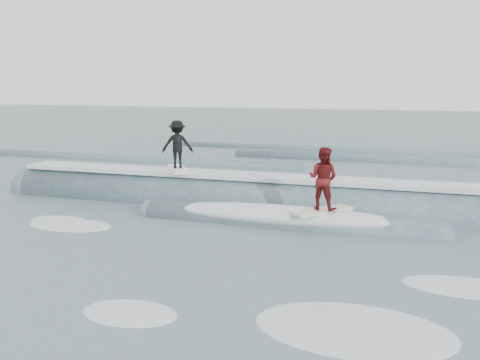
% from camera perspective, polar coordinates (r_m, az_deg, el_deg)
% --- Properties ---
extents(ground, '(160.00, 160.00, 0.00)m').
position_cam_1_polar(ground, '(14.20, -5.64, -7.42)').
color(ground, '#415C5F').
rests_on(ground, ground).
extents(breaking_wave, '(20.13, 3.85, 2.13)m').
position_cam_1_polar(breaking_wave, '(18.72, 1.43, -2.87)').
color(breaking_wave, '#38555E').
rests_on(breaking_wave, ground).
extents(surfer_black, '(1.54, 1.98, 1.85)m').
position_cam_1_polar(surfer_black, '(19.75, -6.69, 3.60)').
color(surfer_black, white).
rests_on(surfer_black, ground).
extents(surfer_red, '(1.73, 1.87, 1.98)m').
position_cam_1_polar(surfer_red, '(16.06, 8.84, -0.11)').
color(surfer_red, silver).
rests_on(surfer_red, ground).
extents(whitewater, '(13.86, 6.77, 0.10)m').
position_cam_1_polar(whitewater, '(12.44, -2.13, -9.96)').
color(whitewater, white).
rests_on(whitewater, ground).
extents(far_swells, '(39.16, 8.65, 0.80)m').
position_cam_1_polar(far_swells, '(30.93, 6.53, 2.20)').
color(far_swells, '#38555E').
rests_on(far_swells, ground).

